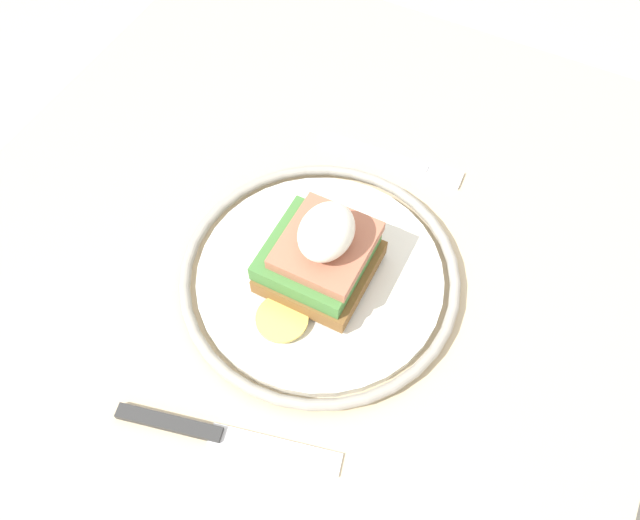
# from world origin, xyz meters

# --- Properties ---
(ground_plane) EXTENTS (6.00, 6.00, 0.00)m
(ground_plane) POSITION_xyz_m (0.00, 0.00, 0.00)
(ground_plane) COLOR #B2ADA3
(dining_table) EXTENTS (0.85, 0.68, 0.76)m
(dining_table) POSITION_xyz_m (0.00, 0.00, 0.61)
(dining_table) COLOR #C6B28E
(dining_table) RESTS_ON ground_plane
(plate) EXTENTS (0.25, 0.25, 0.02)m
(plate) POSITION_xyz_m (-0.02, 0.03, 0.76)
(plate) COLOR silver
(plate) RESTS_ON dining_table
(sandwich) EXTENTS (0.13, 0.09, 0.08)m
(sandwich) POSITION_xyz_m (-0.03, 0.03, 0.80)
(sandwich) COLOR brown
(sandwich) RESTS_ON plate
(fork) EXTENTS (0.02, 0.15, 0.00)m
(fork) POSITION_xyz_m (-0.19, 0.04, 0.76)
(fork) COLOR silver
(fork) RESTS_ON dining_table
(knife) EXTENTS (0.06, 0.18, 0.01)m
(knife) POSITION_xyz_m (0.14, 0.02, 0.76)
(knife) COLOR #2D2D2D
(knife) RESTS_ON dining_table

